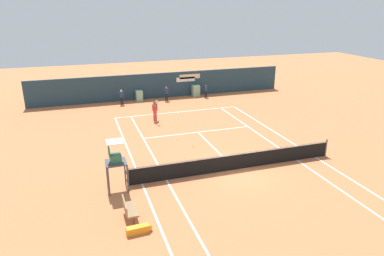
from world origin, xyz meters
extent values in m
plane|color=#C67042|center=(0.00, 0.00, 0.00)|extent=(80.00, 80.00, 0.00)
cube|color=white|center=(0.00, 11.70, 0.00)|extent=(10.60, 0.10, 0.01)
cube|color=white|center=(-5.30, 0.00, 0.00)|extent=(0.10, 23.40, 0.01)
cube|color=white|center=(-4.00, 0.00, 0.00)|extent=(0.10, 23.40, 0.01)
cube|color=white|center=(4.00, 0.00, 0.00)|extent=(0.10, 23.40, 0.01)
cube|color=white|center=(5.30, 0.00, 0.00)|extent=(0.10, 23.40, 0.01)
cube|color=white|center=(0.00, 6.40, 0.00)|extent=(8.00, 0.10, 0.01)
cube|color=white|center=(0.00, 3.20, 0.00)|extent=(0.10, 6.40, 0.01)
cube|color=white|center=(0.00, 11.55, 0.00)|extent=(0.10, 0.24, 0.01)
cylinder|color=#4C4C51|center=(-6.00, 0.00, 0.53)|extent=(0.10, 0.10, 1.07)
cylinder|color=#4C4C51|center=(6.00, 0.00, 0.53)|extent=(0.10, 0.10, 1.07)
cube|color=black|center=(0.00, 0.00, 0.47)|extent=(12.00, 0.03, 0.95)
cube|color=white|center=(0.00, 0.00, 0.92)|extent=(12.00, 0.04, 0.06)
cube|color=#233D4C|center=(0.00, 17.00, 1.22)|extent=(25.00, 0.24, 2.44)
cube|color=beige|center=(2.79, 16.86, 1.95)|extent=(2.12, 0.02, 0.44)
cube|color=white|center=(2.36, 16.86, 1.69)|extent=(1.90, 0.02, 0.44)
cube|color=#8CB793|center=(-2.42, 16.45, 0.50)|extent=(0.61, 0.70, 1.00)
cube|color=#8CB793|center=(3.28, 16.45, 0.55)|extent=(0.70, 0.70, 1.10)
cylinder|color=#47474C|center=(-6.11, 0.20, 0.74)|extent=(0.07, 0.07, 1.48)
cylinder|color=#47474C|center=(-6.11, -0.70, 0.74)|extent=(0.07, 0.07, 1.48)
cylinder|color=#47474C|center=(-7.01, 0.20, 0.74)|extent=(0.07, 0.07, 1.48)
cylinder|color=#47474C|center=(-7.01, -0.70, 0.74)|extent=(0.07, 0.07, 1.48)
cylinder|color=#47474C|center=(-6.11, -0.25, 0.44)|extent=(0.04, 0.81, 0.04)
cylinder|color=#47474C|center=(-6.11, -0.25, 0.89)|extent=(0.04, 0.81, 0.04)
cube|color=#47474C|center=(-6.56, -0.25, 1.51)|extent=(1.00, 1.00, 0.06)
cube|color=#2D664C|center=(-6.56, -0.25, 1.74)|extent=(0.52, 0.56, 0.40)
cube|color=#2D664C|center=(-6.85, -0.25, 2.11)|extent=(0.06, 0.56, 0.45)
cube|color=white|center=(-6.56, -0.25, 2.59)|extent=(0.76, 0.80, 0.04)
cylinder|color=#38383D|center=(-6.31, -2.36, 0.19)|extent=(0.06, 0.06, 0.38)
cylinder|color=#38383D|center=(-6.31, -3.48, 0.19)|extent=(0.06, 0.06, 0.38)
cube|color=olive|center=(-6.31, -2.92, 0.42)|extent=(0.48, 1.28, 0.08)
cube|color=olive|center=(-6.58, -2.92, 0.67)|extent=(0.06, 1.28, 0.42)
cube|color=orange|center=(-6.25, -4.08, 0.16)|extent=(0.94, 0.35, 0.32)
sphere|color=orange|center=(-5.78, -4.06, 0.16)|extent=(0.29, 0.29, 0.28)
cylinder|color=red|center=(-2.25, 10.10, 0.40)|extent=(0.13, 0.13, 0.80)
cylinder|color=red|center=(-2.41, 10.02, 0.40)|extent=(0.13, 0.13, 0.80)
cube|color=red|center=(-2.33, 10.06, 1.09)|extent=(0.41, 0.34, 0.56)
sphere|color=brown|center=(-2.33, 10.06, 1.48)|extent=(0.22, 0.22, 0.22)
cylinder|color=red|center=(-2.13, 10.16, 1.05)|extent=(0.08, 0.08, 0.54)
cylinder|color=brown|center=(-2.41, 9.72, 1.32)|extent=(0.32, 0.52, 0.08)
cylinder|color=black|center=(-2.28, 9.48, 1.43)|extent=(0.03, 0.03, 0.22)
torus|color=yellow|center=(-2.28, 9.48, 1.68)|extent=(0.28, 0.16, 0.30)
cylinder|color=silver|center=(-2.28, 9.48, 1.68)|extent=(0.23, 0.12, 0.26)
cylinder|color=black|center=(-4.11, 15.59, 0.35)|extent=(0.11, 0.11, 0.70)
cylinder|color=black|center=(-4.27, 15.57, 0.35)|extent=(0.11, 0.11, 0.70)
cube|color=navy|center=(-4.19, 15.58, 0.95)|extent=(0.34, 0.22, 0.49)
sphere|color=beige|center=(-4.19, 15.58, 1.29)|extent=(0.19, 0.19, 0.19)
cylinder|color=navy|center=(-4.00, 15.61, 0.91)|extent=(0.07, 0.07, 0.47)
cylinder|color=navy|center=(-4.38, 15.56, 0.91)|extent=(0.07, 0.07, 0.47)
cylinder|color=black|center=(0.11, 15.58, 0.35)|extent=(0.11, 0.11, 0.70)
cylinder|color=black|center=(-0.05, 15.58, 0.35)|extent=(0.11, 0.11, 0.70)
cube|color=navy|center=(0.03, 15.58, 0.94)|extent=(0.31, 0.18, 0.49)
sphere|color=#8C664C|center=(0.03, 15.58, 1.28)|extent=(0.19, 0.19, 0.19)
cylinder|color=navy|center=(0.22, 15.58, 0.91)|extent=(0.07, 0.07, 0.47)
cylinder|color=navy|center=(-0.16, 15.58, 0.91)|extent=(0.07, 0.07, 0.47)
cylinder|color=black|center=(4.10, 15.58, 0.31)|extent=(0.10, 0.10, 0.63)
cylinder|color=black|center=(3.96, 15.59, 0.31)|extent=(0.10, 0.10, 0.63)
cube|color=navy|center=(4.03, 15.58, 0.85)|extent=(0.29, 0.17, 0.44)
sphere|color=brown|center=(4.03, 15.58, 1.15)|extent=(0.17, 0.17, 0.17)
cylinder|color=navy|center=(4.20, 15.58, 0.82)|extent=(0.07, 0.07, 0.42)
cylinder|color=navy|center=(3.85, 15.59, 0.82)|extent=(0.07, 0.07, 0.42)
sphere|color=#CCE033|center=(-1.20, 3.86, 0.03)|extent=(0.07, 0.07, 0.07)
sphere|color=#CCE033|center=(-1.82, 5.37, 0.03)|extent=(0.07, 0.07, 0.07)
camera|label=1|loc=(-7.98, -16.29, 8.81)|focal=33.15mm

